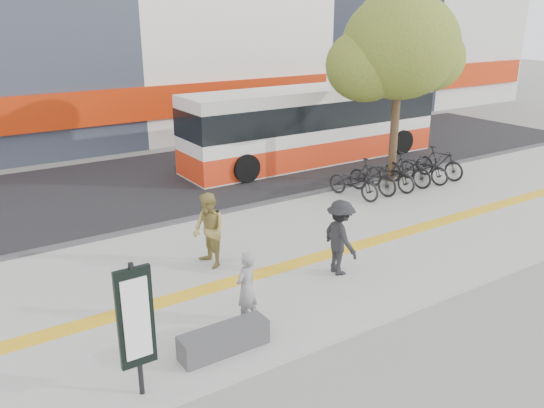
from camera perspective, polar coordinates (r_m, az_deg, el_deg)
ground at (r=12.11m, az=3.31°, el=-8.68°), size 120.00×120.00×0.00m
sidewalk at (r=13.20m, az=-0.57°, el=-6.01°), size 40.00×7.00×0.08m
tactile_strip at (r=12.80m, az=0.64°, el=-6.62°), size 40.00×0.45×0.01m
street at (r=19.54m, az=-12.55°, el=1.92°), size 40.00×8.00×0.06m
curb at (r=16.02m, az=-7.36°, el=-1.42°), size 40.00×0.25×0.14m
bench at (r=9.87m, az=-4.94°, el=-13.67°), size 1.60×0.45×0.45m
signboard at (r=8.55m, az=-13.78°, el=-11.45°), size 0.55×0.10×2.20m
street_tree at (r=19.14m, az=12.68°, el=15.26°), size 4.40×3.80×6.31m
bus at (r=21.96m, az=4.30°, el=7.90°), size 10.75×2.55×2.86m
bicycle_row at (r=18.94m, az=12.80°, el=3.19°), size 4.89×2.00×1.11m
seated_woman at (r=10.41m, az=-2.64°, el=-8.60°), size 0.62×0.53×1.44m
pedestrian_tan at (r=12.69m, az=-6.49°, el=-2.71°), size 0.70×0.88×1.74m
pedestrian_dark at (r=12.37m, az=7.00°, el=-3.41°), size 0.75×1.17×1.71m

